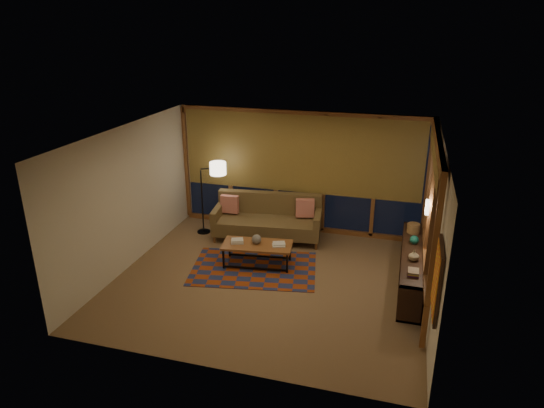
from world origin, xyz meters
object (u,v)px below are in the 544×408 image
(sofa, at_px, (267,219))
(bookshelf, at_px, (412,267))
(coffee_table, at_px, (257,254))
(floor_lamp, at_px, (202,198))

(sofa, distance_m, bookshelf, 3.24)
(coffee_table, bearing_deg, bookshelf, -6.13)
(coffee_table, distance_m, floor_lamp, 2.09)
(coffee_table, xyz_separation_m, floor_lamp, (-1.63, 1.16, 0.59))
(sofa, relative_size, floor_lamp, 1.40)
(sofa, bearing_deg, floor_lamp, 175.27)
(sofa, height_order, coffee_table, sofa)
(sofa, height_order, floor_lamp, floor_lamp)
(sofa, bearing_deg, coffee_table, -89.72)
(coffee_table, bearing_deg, sofa, 89.60)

